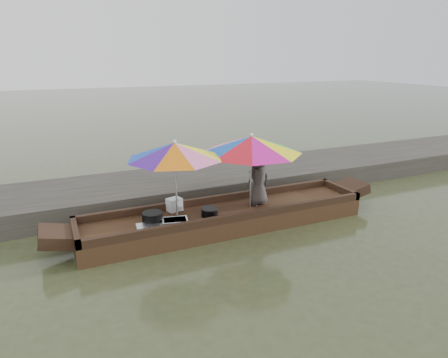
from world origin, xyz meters
name	(u,v)px	position (x,y,z in m)	size (l,w,h in m)	color
water	(226,227)	(0.00, 0.00, 0.00)	(80.00, 80.00, 0.00)	#394022
dock	(190,185)	(0.00, 2.20, 0.25)	(22.00, 2.20, 0.50)	#2D2B26
boat_hull	(226,219)	(0.00, 0.00, 0.17)	(5.87, 1.20, 0.35)	black
cooking_pot	(152,218)	(-1.51, 0.02, 0.45)	(0.39, 0.39, 0.20)	black
tray_crayfish	(175,222)	(-1.14, -0.21, 0.39)	(0.47, 0.33, 0.09)	silver
tray_scallop	(150,227)	(-1.62, -0.21, 0.38)	(0.47, 0.33, 0.06)	silver
charcoal_grill	(210,212)	(-0.41, -0.12, 0.43)	(0.32, 0.32, 0.15)	black
supply_bag	(174,205)	(-0.95, 0.45, 0.48)	(0.28, 0.22, 0.26)	silver
vendor	(258,179)	(0.77, 0.07, 0.91)	(0.55, 0.36, 1.12)	#37312E
umbrella_bow	(176,181)	(-1.03, 0.00, 1.12)	(1.79, 1.79, 1.55)	#E51491
umbrella_stern	(251,171)	(0.55, 0.00, 1.12)	(2.04, 2.04, 1.55)	#4714A5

